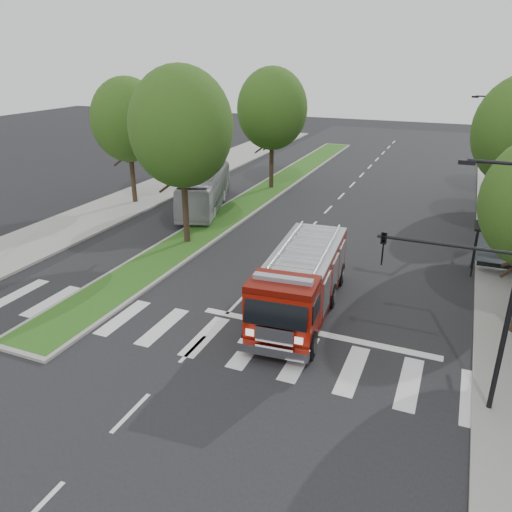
# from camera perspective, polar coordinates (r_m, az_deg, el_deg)

# --- Properties ---
(ground) EXTENTS (140.00, 140.00, 0.00)m
(ground) POSITION_cam_1_polar(r_m,az_deg,el_deg) (22.82, -2.28, -5.54)
(ground) COLOR black
(ground) RESTS_ON ground
(sidewalk_left) EXTENTS (5.00, 80.00, 0.15)m
(sidewalk_left) POSITION_cam_1_polar(r_m,az_deg,el_deg) (38.00, -15.99, 5.25)
(sidewalk_left) COLOR gray
(sidewalk_left) RESTS_ON ground
(median) EXTENTS (3.00, 50.00, 0.15)m
(median) POSITION_cam_1_polar(r_m,az_deg,el_deg) (40.49, 0.72, 7.14)
(median) COLOR gray
(median) RESTS_ON ground
(bus_shelter) EXTENTS (3.20, 1.60, 2.61)m
(bus_shelter) POSITION_cam_1_polar(r_m,az_deg,el_deg) (27.89, 26.81, 1.84)
(bus_shelter) COLOR black
(bus_shelter) RESTS_ON ground
(tree_right_far) EXTENTS (5.00, 5.00, 8.73)m
(tree_right_far) POSITION_cam_1_polar(r_m,az_deg,el_deg) (42.63, 27.22, 13.43)
(tree_right_far) COLOR black
(tree_right_far) RESTS_ON ground
(tree_median_near) EXTENTS (5.80, 5.80, 10.16)m
(tree_median_near) POSITION_cam_1_polar(r_m,az_deg,el_deg) (28.58, -8.57, 14.33)
(tree_median_near) COLOR black
(tree_median_near) RESTS_ON ground
(tree_median_far) EXTENTS (5.60, 5.60, 9.72)m
(tree_median_far) POSITION_cam_1_polar(r_m,az_deg,el_deg) (41.17, 1.85, 16.46)
(tree_median_far) COLOR black
(tree_median_far) RESTS_ON ground
(tree_left_mid) EXTENTS (5.20, 5.20, 9.16)m
(tree_left_mid) POSITION_cam_1_polar(r_m,az_deg,el_deg) (38.04, -14.47, 14.83)
(tree_left_mid) COLOR black
(tree_left_mid) RESTS_ON ground
(streetlight_right_near) EXTENTS (4.08, 0.22, 8.00)m
(streetlight_right_near) POSITION_cam_1_polar(r_m,az_deg,el_deg) (15.95, 24.52, -1.84)
(streetlight_right_near) COLOR black
(streetlight_right_near) RESTS_ON ground
(streetlight_right_far) EXTENTS (2.11, 0.20, 8.00)m
(streetlight_right_far) POSITION_cam_1_polar(r_m,az_deg,el_deg) (38.79, 25.44, 11.02)
(streetlight_right_far) COLOR black
(streetlight_right_far) RESTS_ON ground
(fire_engine) EXTENTS (3.33, 8.96, 3.04)m
(fire_engine) POSITION_cam_1_polar(r_m,az_deg,el_deg) (21.62, 5.18, -2.96)
(fire_engine) COLOR #5B0B04
(fire_engine) RESTS_ON ground
(city_bus) EXTENTS (5.28, 10.18, 2.77)m
(city_bus) POSITION_cam_1_polar(r_m,az_deg,el_deg) (36.81, -5.87, 7.58)
(city_bus) COLOR #B7B7BC
(city_bus) RESTS_ON ground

